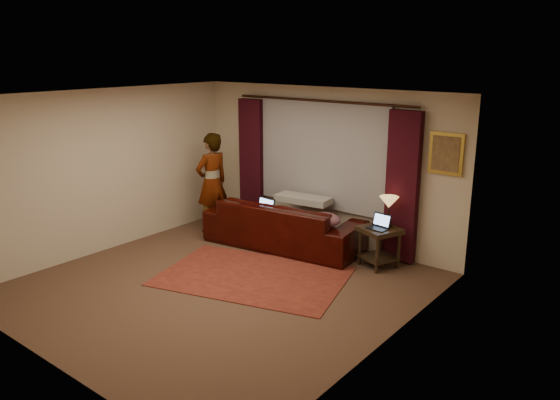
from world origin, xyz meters
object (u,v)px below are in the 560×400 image
object	(u,v)px
end_table	(379,247)
person	(212,183)
laptop_sofa	(261,207)
sofa	(284,216)
laptop_table	(378,222)
tiffany_lamp	(388,211)

from	to	relation	value
end_table	person	world-z (taller)	person
laptop_sofa	end_table	xyz separation A→B (m)	(2.00, 0.40, -0.35)
sofa	laptop_sofa	xyz separation A→B (m)	(-0.32, -0.21, 0.13)
end_table	person	xyz separation A→B (m)	(-3.17, -0.35, 0.59)
laptop_table	laptop_sofa	bearing A→B (deg)	-164.32
end_table	laptop_table	xyz separation A→B (m)	(-0.00, -0.07, 0.41)
sofa	laptop_sofa	size ratio (longest dim) A/B	6.73
laptop_table	person	size ratio (longest dim) A/B	0.18
end_table	tiffany_lamp	xyz separation A→B (m)	(0.05, 0.15, 0.53)
laptop_sofa	person	xyz separation A→B (m)	(-1.17, 0.05, 0.23)
tiffany_lamp	laptop_table	distance (m)	0.26
end_table	laptop_sofa	bearing A→B (deg)	-168.80
laptop_table	sofa	bearing A→B (deg)	-169.62
sofa	tiffany_lamp	size ratio (longest dim) A/B	5.78
end_table	laptop_table	distance (m)	0.42
sofa	laptop_sofa	bearing A→B (deg)	25.43
laptop_table	person	bearing A→B (deg)	-168.52
tiffany_lamp	laptop_table	xyz separation A→B (m)	(-0.05, -0.23, -0.12)
sofa	laptop_table	size ratio (longest dim) A/B	8.10
end_table	laptop_table	size ratio (longest dim) A/B	1.89
end_table	laptop_table	world-z (taller)	laptop_table
laptop_sofa	person	world-z (taller)	person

